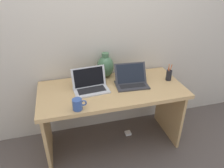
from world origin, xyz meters
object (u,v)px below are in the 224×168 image
laptop_left (90,84)px  coffee_mug (78,104)px  green_vase (106,66)px  power_brick (128,133)px  pen_cup (169,75)px  laptop_right (131,79)px

laptop_left → coffee_mug: laptop_left is taller
green_vase → power_brick: green_vase is taller
laptop_left → pen_cup: size_ratio=1.88×
pen_cup → laptop_left: bearing=178.4°
power_brick → laptop_right: bearing=-104.1°
laptop_left → laptop_right: (0.44, -0.01, -0.00)m
laptop_right → coffee_mug: (-0.60, -0.31, -0.01)m
laptop_right → green_vase: green_vase is taller
pen_cup → power_brick: pen_cup is taller
laptop_right → pen_cup: laptop_right is taller
coffee_mug → power_brick: 1.06m
laptop_left → power_brick: laptop_left is taller
power_brick → coffee_mug: bearing=-150.1°
coffee_mug → power_brick: coffee_mug is taller
pen_cup → power_brick: (-0.42, 0.06, -0.80)m
green_vase → coffee_mug: (-0.39, -0.56, -0.08)m
laptop_left → pen_cup: bearing=-1.6°
laptop_left → green_vase: (0.22, 0.24, 0.07)m
green_vase → power_brick: (0.23, -0.21, -0.86)m
laptop_left → coffee_mug: size_ratio=2.86×
laptop_right → power_brick: laptop_right is taller
laptop_right → pen_cup: (0.44, -0.01, 0.00)m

